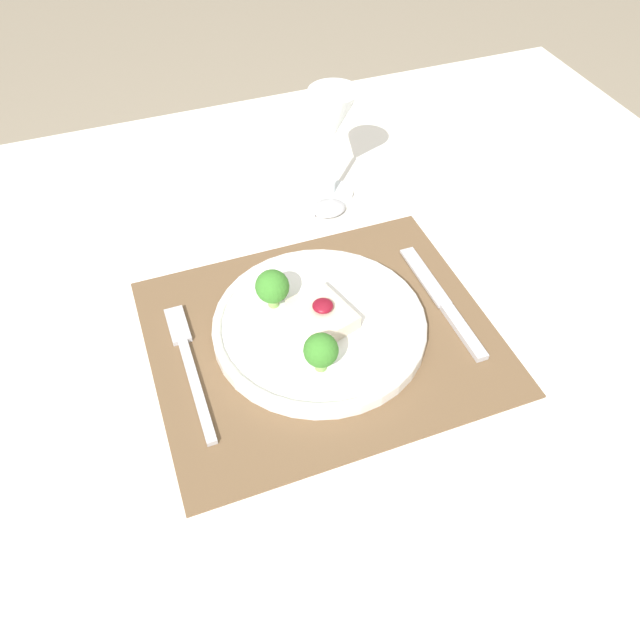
{
  "coord_description": "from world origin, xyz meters",
  "views": [
    {
      "loc": [
        -0.18,
        -0.48,
        1.36
      ],
      "look_at": [
        0.0,
        0.01,
        0.78
      ],
      "focal_mm": 35.0,
      "sensor_mm": 36.0,
      "label": 1
    }
  ],
  "objects": [
    {
      "name": "ground_plane",
      "position": [
        0.0,
        0.0,
        0.0
      ],
      "size": [
        8.0,
        8.0,
        0.0
      ],
      "primitive_type": "plane",
      "color": "gray"
    },
    {
      "name": "wine_glass_near",
      "position": [
        0.12,
        0.27,
        0.89
      ],
      "size": [
        0.07,
        0.07,
        0.18
      ],
      "color": "white",
      "rests_on": "dining_table"
    },
    {
      "name": "dinner_plate",
      "position": [
        -0.0,
        0.01,
        0.78
      ],
      "size": [
        0.27,
        0.27,
        0.07
      ],
      "color": "white",
      "rests_on": "placemat"
    },
    {
      "name": "fork",
      "position": [
        -0.17,
        0.02,
        0.77
      ],
      "size": [
        0.02,
        0.21,
        0.01
      ],
      "rotation": [
        0.0,
        0.0,
        -0.05
      ],
      "color": "#B2B2B7",
      "rests_on": "placemat"
    },
    {
      "name": "placemat",
      "position": [
        0.0,
        0.0,
        0.76
      ],
      "size": [
        0.42,
        0.36,
        0.0
      ],
      "primitive_type": "cube",
      "color": "brown",
      "rests_on": "dining_table"
    },
    {
      "name": "dining_table",
      "position": [
        0.0,
        0.0,
        0.68
      ],
      "size": [
        1.47,
        1.22,
        0.76
      ],
      "color": "white",
      "rests_on": "ground_plane"
    },
    {
      "name": "spoon",
      "position": [
        0.08,
        0.23,
        0.77
      ],
      "size": [
        0.2,
        0.04,
        0.02
      ],
      "rotation": [
        0.0,
        0.0,
        0.01
      ],
      "color": "#B2B2B7",
      "rests_on": "dining_table"
    },
    {
      "name": "knife",
      "position": [
        0.17,
        -0.01,
        0.77
      ],
      "size": [
        0.02,
        0.21,
        0.01
      ],
      "rotation": [
        0.0,
        0.0,
        -0.01
      ],
      "color": "#B2B2B7",
      "rests_on": "placemat"
    }
  ]
}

